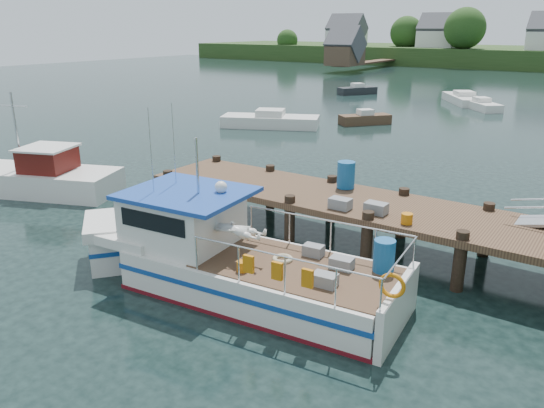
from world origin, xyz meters
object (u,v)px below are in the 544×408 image
Objects in this scene: moored_rowboat at (365,119)px; moored_b at (481,105)px; moored_d at (464,99)px; moored_e at (357,90)px; lobster_boat at (222,257)px; moored_a at (270,120)px; work_boat at (32,177)px.

moored_rowboat is 12.30m from moored_b.
moored_e is at bearing 173.73° from moored_d.
moored_b is 0.68× the size of moored_d.
moored_rowboat is at bearing 101.31° from lobster_boat.
moored_a is 1.06× the size of moored_d.
moored_b is (9.44, 15.83, -0.07)m from moored_a.
lobster_boat is at bearing -46.35° from moored_e.
moored_a is 19.58m from moored_e.
work_boat reaches higher than moored_e.
moored_rowboat is 0.80× the size of moored_b.
moored_a is 1.55× the size of moored_b.
moored_d is (-4.53, 37.92, -0.43)m from lobster_boat.
lobster_boat reaches higher than moored_rowboat.
moored_d is (6.91, 35.90, -0.24)m from work_boat.
work_boat reaches higher than moored_d.
lobster_boat is 2.23× the size of moored_b.
moored_e is (-12.52, 3.51, 0.03)m from moored_b.
work_boat is at bearing -91.09° from moored_b.
work_boat is 36.56m from moored_d.
moored_e is (-3.44, 36.53, -0.23)m from work_boat.
lobster_boat reaches higher than work_boat.
moored_rowboat reaches higher than moored_b.
moored_a is 20.07m from moored_d.
work_boat reaches higher than moored_b.
work_boat is 34.25m from moored_b.
moored_d reaches higher than moored_b.
work_boat is 1.18× the size of moored_d.
moored_e is at bearing 96.89° from moored_rowboat.
work_boat is (-11.44, 2.02, -0.19)m from lobster_boat.
moored_a is (-0.36, 17.19, -0.20)m from work_boat.
lobster_boat is 1.29× the size of work_boat.
work_boat is at bearing -103.65° from moored_d.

